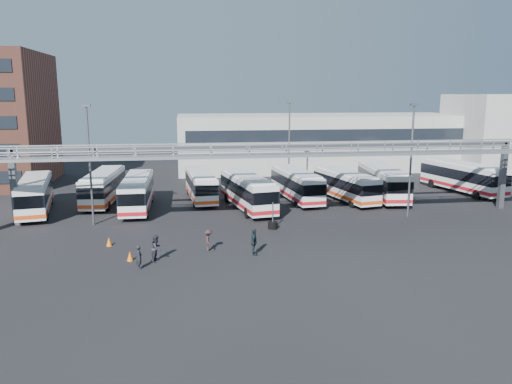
{
  "coord_description": "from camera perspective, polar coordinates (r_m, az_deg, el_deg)",
  "views": [
    {
      "loc": [
        -8.05,
        -35.01,
        11.02
      ],
      "look_at": [
        -2.2,
        6.0,
        2.87
      ],
      "focal_mm": 35.0,
      "sensor_mm": 36.0,
      "label": 1
    }
  ],
  "objects": [
    {
      "name": "light_pole_mid",
      "position": [
        46.84,
        17.32,
        4.14
      ],
      "size": [
        0.7,
        0.35,
        10.21
      ],
      "color": "#4C4F54",
      "rests_on": "ground"
    },
    {
      "name": "light_pole_left",
      "position": [
        44.05,
        -18.5,
        3.66
      ],
      "size": [
        0.7,
        0.35,
        10.21
      ],
      "color": "#4C4F54",
      "rests_on": "ground"
    },
    {
      "name": "gantry",
      "position": [
        42.03,
        3.0,
        3.58
      ],
      "size": [
        51.4,
        5.15,
        7.1
      ],
      "color": "#999CA2",
      "rests_on": "ground"
    },
    {
      "name": "cone_left",
      "position": [
        34.8,
        -14.21,
        -7.11
      ],
      "size": [
        0.54,
        0.54,
        0.66
      ],
      "primitive_type": "cone",
      "rotation": [
        0.0,
        0.0,
        -0.37
      ],
      "color": "orange",
      "rests_on": "ground"
    },
    {
      "name": "bus_1",
      "position": [
        53.12,
        -17.03,
        0.66
      ],
      "size": [
        3.21,
        10.93,
        3.28
      ],
      "rotation": [
        0.0,
        0.0,
        -0.07
      ],
      "color": "silver",
      "rests_on": "ground"
    },
    {
      "name": "pedestrian_c",
      "position": [
        35.75,
        -5.46,
        -5.54
      ],
      "size": [
        0.67,
        1.08,
        1.6
      ],
      "primitive_type": "imported",
      "rotation": [
        0.0,
        0.0,
        1.65
      ],
      "color": "#2E1F20",
      "rests_on": "ground"
    },
    {
      "name": "pedestrian_b",
      "position": [
        34.15,
        -11.29,
        -6.32
      ],
      "size": [
        0.96,
        1.07,
        1.81
      ],
      "primitive_type": "imported",
      "rotation": [
        0.0,
        0.0,
        1.19
      ],
      "color": "#282433",
      "rests_on": "ground"
    },
    {
      "name": "ground",
      "position": [
        37.57,
        4.64,
        -5.96
      ],
      "size": [
        140.0,
        140.0,
        0.0
      ],
      "primitive_type": "plane",
      "color": "black",
      "rests_on": "ground"
    },
    {
      "name": "pedestrian_d",
      "position": [
        34.71,
        -0.23,
        -5.75
      ],
      "size": [
        0.69,
        1.18,
        1.89
      ],
      "primitive_type": "imported",
      "rotation": [
        0.0,
        0.0,
        1.36
      ],
      "color": "black",
      "rests_on": "ground"
    },
    {
      "name": "bus_3",
      "position": [
        52.7,
        -6.33,
        0.87
      ],
      "size": [
        3.17,
        10.24,
        3.06
      ],
      "rotation": [
        0.0,
        0.0,
        0.08
      ],
      "color": "silver",
      "rests_on": "ground"
    },
    {
      "name": "bus_5",
      "position": [
        52.4,
        4.64,
        0.94
      ],
      "size": [
        3.62,
        10.79,
        3.21
      ],
      "rotation": [
        0.0,
        0.0,
        0.11
      ],
      "color": "silver",
      "rests_on": "ground"
    },
    {
      "name": "building_right",
      "position": [
        81.49,
        26.47,
        6.09
      ],
      "size": [
        14.0,
        12.0,
        11.0
      ],
      "primitive_type": "cube",
      "color": "#B2B2AD",
      "rests_on": "ground"
    },
    {
      "name": "light_pole_back",
      "position": [
        58.5,
        3.82,
        5.92
      ],
      "size": [
        0.7,
        0.35,
        10.21
      ],
      "color": "#4C4F54",
      "rests_on": "ground"
    },
    {
      "name": "warehouse",
      "position": [
        76.03,
        7.24,
        5.75
      ],
      "size": [
        42.0,
        14.0,
        8.0
      ],
      "primitive_type": "cube",
      "color": "#9E9E99",
      "rests_on": "ground"
    },
    {
      "name": "tire_stack",
      "position": [
        41.52,
        1.93,
        -3.73
      ],
      "size": [
        0.79,
        0.79,
        2.24
      ],
      "color": "black",
      "rests_on": "ground"
    },
    {
      "name": "bus_6",
      "position": [
        53.01,
        10.18,
        0.85
      ],
      "size": [
        4.38,
        10.5,
        3.11
      ],
      "rotation": [
        0.0,
        0.0,
        0.2
      ],
      "color": "silver",
      "rests_on": "ground"
    },
    {
      "name": "pedestrian_a",
      "position": [
        32.95,
        -13.19,
        -7.26
      ],
      "size": [
        0.42,
        0.6,
        1.58
      ],
      "primitive_type": "imported",
      "rotation": [
        0.0,
        0.0,
        1.64
      ],
      "color": "black",
      "rests_on": "ground"
    },
    {
      "name": "bus_0",
      "position": [
        51.16,
        -23.95,
        -0.19
      ],
      "size": [
        4.48,
        11.15,
        3.3
      ],
      "rotation": [
        0.0,
        0.0,
        0.19
      ],
      "color": "silver",
      "rests_on": "ground"
    },
    {
      "name": "bus_2",
      "position": [
        49.36,
        -13.43,
        0.06
      ],
      "size": [
        2.51,
        10.71,
        3.25
      ],
      "rotation": [
        0.0,
        0.0,
        -0.0
      ],
      "color": "silver",
      "rests_on": "ground"
    },
    {
      "name": "bus_9",
      "position": [
        61.08,
        22.51,
        1.7
      ],
      "size": [
        4.83,
        11.63,
        3.44
      ],
      "rotation": [
        0.0,
        0.0,
        0.2
      ],
      "color": "silver",
      "rests_on": "ground"
    },
    {
      "name": "cone_right",
      "position": [
        38.51,
        -16.45,
        -5.45
      ],
      "size": [
        0.53,
        0.53,
        0.67
      ],
      "primitive_type": "cone",
      "rotation": [
        0.0,
        0.0,
        0.33
      ],
      "color": "orange",
      "rests_on": "ground"
    },
    {
      "name": "bus_7",
      "position": [
        54.89,
        14.29,
        1.23
      ],
      "size": [
        3.72,
        11.54,
        3.44
      ],
      "rotation": [
        0.0,
        0.0,
        -0.1
      ],
      "color": "silver",
      "rests_on": "ground"
    },
    {
      "name": "bus_4",
      "position": [
        48.31,
        -0.99,
        0.18
      ],
      "size": [
        4.44,
        11.25,
        3.33
      ],
      "rotation": [
        0.0,
        0.0,
        0.18
      ],
      "color": "silver",
      "rests_on": "ground"
    }
  ]
}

